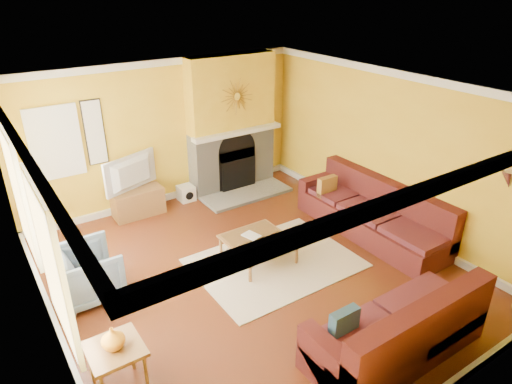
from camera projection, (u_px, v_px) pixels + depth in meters
floor at (253, 272)px, 6.84m from camera, size 5.50×6.00×0.02m
ceiling at (252, 92)px, 5.67m from camera, size 5.50×6.00×0.02m
wall_back at (164, 133)px, 8.51m from camera, size 5.50×0.02×2.70m
wall_front at (441, 312)px, 4.00m from camera, size 5.50×0.02×2.70m
wall_left at (37, 252)px, 4.87m from camera, size 0.02×6.00×2.70m
wall_right at (389, 151)px, 7.64m from camera, size 0.02×6.00×2.70m
baseboard at (253, 268)px, 6.81m from camera, size 5.50×6.00×0.12m
crown_molding at (252, 97)px, 5.70m from camera, size 5.50×6.00×0.12m
window_left_near at (18, 194)px, 5.80m from camera, size 0.06×1.22×1.72m
window_left_far at (50, 266)px, 4.37m from camera, size 0.06×1.22×1.72m
window_back at (55, 143)px, 7.43m from camera, size 0.82×0.06×1.22m
wall_art at (95, 133)px, 7.75m from camera, size 0.34×0.04×1.14m
fireplace at (231, 124)px, 9.03m from camera, size 1.80×0.40×2.70m
mantel at (238, 132)px, 8.90m from camera, size 1.92×0.22×0.08m
hearth at (247, 194)px, 9.19m from camera, size 1.80×0.70×0.06m
sunburst at (237, 97)px, 8.60m from camera, size 0.70×0.04×0.70m
rug at (275, 263)px, 7.04m from camera, size 2.40×1.80×0.02m
sectional_sofa at (341, 246)px, 6.63m from camera, size 3.36×3.94×0.90m
coffee_table at (258, 249)px, 7.05m from camera, size 0.94×0.94×0.37m
media_console at (138, 202)px, 8.36m from camera, size 0.91×0.41×0.50m
tv at (135, 174)px, 8.12m from camera, size 1.09×0.52×0.64m
subwoofer at (186, 193)px, 8.96m from camera, size 0.30×0.30×0.30m
armchair at (88, 273)px, 6.17m from camera, size 0.83×0.81×0.76m
side_table at (118, 369)px, 4.75m from camera, size 0.55×0.55×0.60m
vase at (113, 338)px, 4.57m from camera, size 0.24×0.24×0.25m
book at (247, 238)px, 6.97m from camera, size 0.26×0.31×0.03m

